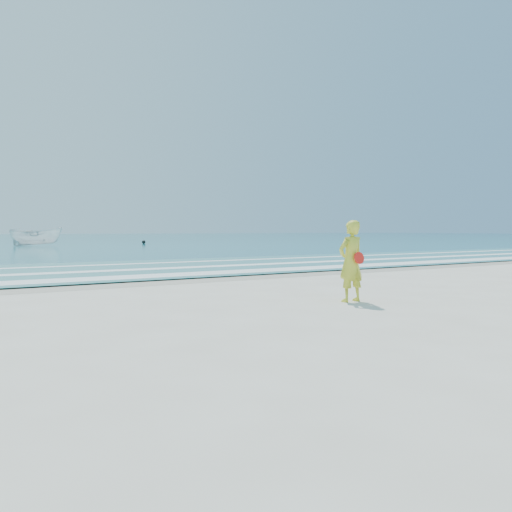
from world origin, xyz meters
TOP-DOWN VIEW (x-y plane):
  - ground at (0.00, 0.00)m, footprint 400.00×400.00m
  - wet_sand at (0.00, 9.00)m, footprint 400.00×2.40m
  - shallow at (0.00, 14.00)m, footprint 400.00×10.00m
  - foam_near at (0.00, 10.30)m, footprint 400.00×1.40m
  - foam_mid at (0.00, 13.20)m, footprint 400.00×0.90m
  - foam_far at (0.00, 16.50)m, footprint 400.00×0.60m
  - boat at (1.36, 46.85)m, footprint 5.13×3.14m
  - buoy at (12.82, 48.80)m, footprint 0.41×0.41m
  - woman at (1.83, 2.48)m, footprint 0.68×0.46m

SIDE VIEW (x-z plane):
  - ground at x=0.00m, z-range 0.00..0.00m
  - wet_sand at x=0.00m, z-range 0.00..0.00m
  - shallow at x=0.00m, z-range 0.04..0.05m
  - foam_near at x=0.00m, z-range 0.05..0.06m
  - foam_mid at x=0.00m, z-range 0.05..0.06m
  - foam_far at x=0.00m, z-range 0.05..0.06m
  - buoy at x=12.82m, z-range 0.04..0.45m
  - woman at x=1.83m, z-range 0.00..1.82m
  - boat at x=1.36m, z-range 0.04..1.90m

